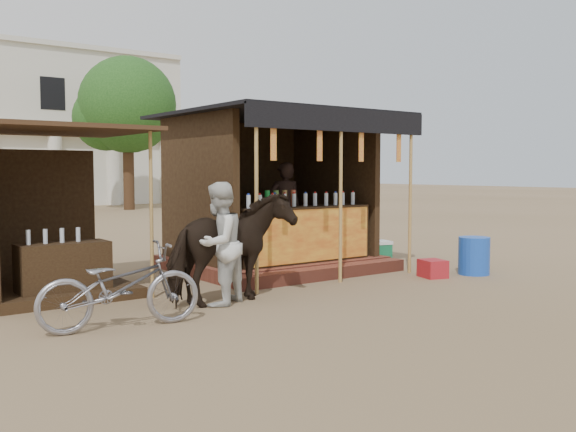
# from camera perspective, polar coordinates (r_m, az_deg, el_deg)

# --- Properties ---
(ground) EXTENTS (120.00, 120.00, 0.00)m
(ground) POSITION_cam_1_polar(r_m,az_deg,el_deg) (8.53, 6.48, -8.00)
(ground) COLOR #846B4C
(ground) RESTS_ON ground
(main_stall) EXTENTS (3.60, 3.61, 2.78)m
(main_stall) POSITION_cam_1_polar(r_m,az_deg,el_deg) (11.62, -1.12, 0.33)
(main_stall) COLOR brown
(main_stall) RESTS_ON ground
(secondary_stall) EXTENTS (2.40, 2.40, 2.38)m
(secondary_stall) POSITION_cam_1_polar(r_m,az_deg,el_deg) (9.71, -21.27, -1.70)
(secondary_stall) COLOR #382714
(secondary_stall) RESTS_ON ground
(cow) EXTENTS (1.85, 1.01, 1.49)m
(cow) POSITION_cam_1_polar(r_m,az_deg,el_deg) (8.58, -5.06, -2.87)
(cow) COLOR black
(cow) RESTS_ON ground
(motorbike) EXTENTS (1.90, 0.89, 0.96)m
(motorbike) POSITION_cam_1_polar(r_m,az_deg,el_deg) (7.46, -14.69, -6.07)
(motorbike) COLOR gray
(motorbike) RESTS_ON ground
(bystander) EXTENTS (0.99, 0.93, 1.63)m
(bystander) POSITION_cam_1_polar(r_m,az_deg,el_deg) (8.50, -6.16, -2.47)
(bystander) COLOR silver
(bystander) RESTS_ON ground
(blue_barrel) EXTENTS (0.61, 0.61, 0.64)m
(blue_barrel) POSITION_cam_1_polar(r_m,az_deg,el_deg) (11.47, 16.20, -3.41)
(blue_barrel) COLOR blue
(blue_barrel) RESTS_ON ground
(red_crate) EXTENTS (0.46, 0.51, 0.30)m
(red_crate) POSITION_cam_1_polar(r_m,az_deg,el_deg) (10.99, 12.74, -4.58)
(red_crate) COLOR maroon
(red_crate) RESTS_ON ground
(cooler) EXTENTS (0.74, 0.60, 0.46)m
(cooler) POSITION_cam_1_polar(r_m,az_deg,el_deg) (12.20, 7.52, -3.27)
(cooler) COLOR #197143
(cooler) RESTS_ON ground
(tree) EXTENTS (4.50, 4.40, 7.00)m
(tree) POSITION_cam_1_polar(r_m,az_deg,el_deg) (30.62, -14.51, 9.24)
(tree) COLOR #382314
(tree) RESTS_ON ground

